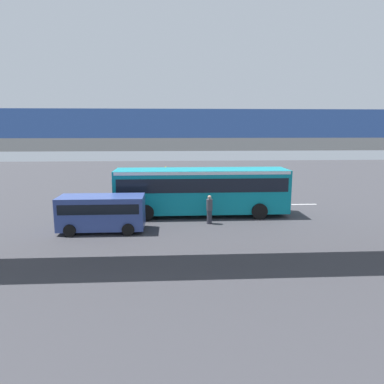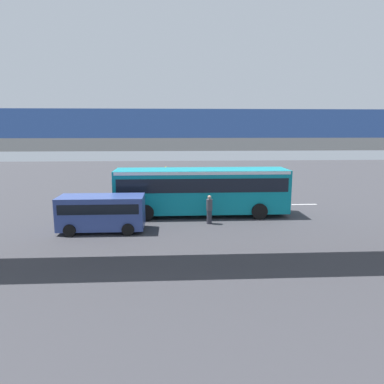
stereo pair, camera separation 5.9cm
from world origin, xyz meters
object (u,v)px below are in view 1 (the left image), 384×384
object	(u,v)px
city_bus	(202,188)
pedestrian	(209,210)
parked_van	(102,211)
traffic_sign	(166,178)

from	to	relation	value
city_bus	pedestrian	distance (m)	2.45
pedestrian	city_bus	bearing A→B (deg)	-82.11
city_bus	pedestrian	size ratio (longest dim) A/B	6.44
parked_van	pedestrian	distance (m)	6.44
traffic_sign	city_bus	bearing A→B (deg)	117.30
parked_van	traffic_sign	size ratio (longest dim) A/B	1.71
pedestrian	traffic_sign	size ratio (longest dim) A/B	0.64
pedestrian	parked_van	bearing A→B (deg)	11.02
pedestrian	traffic_sign	bearing A→B (deg)	-68.34
parked_van	pedestrian	world-z (taller)	parked_van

